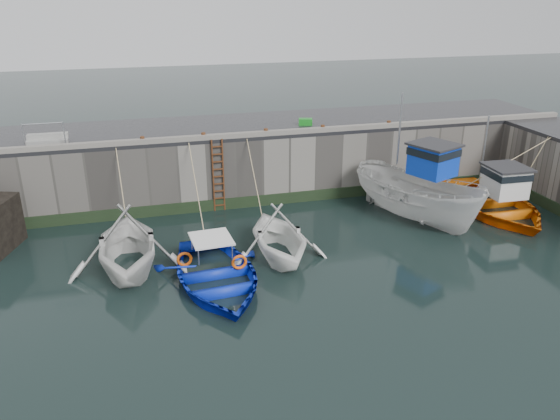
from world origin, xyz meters
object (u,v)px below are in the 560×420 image
object	(u,v)px
boat_near_blacktrim	(279,257)
bollard_b	(203,136)
boat_near_white	(130,269)
boat_near_blue	(216,283)
bollard_a	(142,140)
fish_crate	(305,122)
ladder	(218,176)
bollard_e	(389,124)
bollard_d	(323,128)
boat_far_orange	(494,202)
boat_far_white	(418,196)
bollard_c	(266,132)

from	to	relation	value
boat_near_blacktrim	bollard_b	bearing A→B (deg)	107.24
boat_near_white	boat_near_blue	bearing A→B (deg)	-31.81
boat_near_blacktrim	bollard_a	distance (m)	7.64
fish_crate	bollard_b	size ratio (longest dim) A/B	2.23
ladder	bollard_e	bearing A→B (deg)	2.40
fish_crate	bollard_e	world-z (taller)	fish_crate
bollard_d	bollard_b	bearing A→B (deg)	180.00
boat_near_blue	boat_far_orange	distance (m)	13.04
boat_far_white	bollard_c	xyz separation A→B (m)	(-5.62, 3.50, 2.25)
ladder	bollard_c	bearing A→B (deg)	8.67
boat_far_white	boat_far_orange	distance (m)	3.73
fish_crate	bollard_b	world-z (taller)	fish_crate
boat_near_blacktrim	bollard_d	size ratio (longest dim) A/B	15.45
boat_near_white	fish_crate	xyz separation A→B (m)	(8.35, 6.30, 3.31)
bollard_a	bollard_d	world-z (taller)	same
ladder	boat_far_orange	size ratio (longest dim) A/B	0.49
boat_far_white	bollard_b	size ratio (longest dim) A/B	24.44
bollard_d	bollard_e	xyz separation A→B (m)	(3.20, 0.00, 0.00)
boat_near_white	boat_far_orange	size ratio (longest dim) A/B	0.76
boat_near_blue	bollard_d	bearing A→B (deg)	44.61
boat_far_white	bollard_b	xyz separation A→B (m)	(-8.32, 3.50, 2.25)
bollard_b	boat_far_white	bearing A→B (deg)	-22.84
boat_far_white	bollard_b	bearing A→B (deg)	134.40
boat_far_white	bollard_d	distance (m)	5.15
bollard_c	bollard_e	xyz separation A→B (m)	(5.80, 0.00, 0.00)
boat_far_orange	bollard_a	bearing A→B (deg)	168.62
boat_near_white	bollard_a	world-z (taller)	bollard_a
boat_near_blacktrim	fish_crate	distance (m)	8.12
boat_near_blue	boat_far_white	world-z (taller)	boat_far_white
fish_crate	bollard_e	bearing A→B (deg)	-4.83
boat_near_white	bollard_d	bearing A→B (deg)	30.52
fish_crate	bollard_c	distance (m)	2.63
bollard_a	bollard_c	distance (m)	5.20
boat_far_orange	ladder	bearing A→B (deg)	166.73
boat_near_blacktrim	bollard_c	size ratio (longest dim) A/B	15.45
boat_near_blue	boat_far_white	bearing A→B (deg)	15.83
fish_crate	bollard_d	bearing A→B (deg)	-58.94
fish_crate	bollard_e	size ratio (longest dim) A/B	2.23
fish_crate	ladder	bearing A→B (deg)	-142.54
boat_near_blacktrim	bollard_b	xyz separation A→B (m)	(-1.83, 5.36, 3.30)
ladder	boat_far_white	xyz separation A→B (m)	(7.82, -3.17, -0.55)
boat_far_orange	fish_crate	distance (m)	9.10
ladder	boat_far_orange	xyz separation A→B (m)	(11.50, -3.25, -1.17)
boat_far_orange	fish_crate	size ratio (longest dim) A/B	10.46
bollard_e	fish_crate	bearing A→B (deg)	158.84
boat_near_white	bollard_e	distance (m)	13.30
boat_near_white	bollard_c	xyz separation A→B (m)	(6.11, 4.92, 3.30)
boat_near_white	bollard_b	world-z (taller)	bollard_b
boat_near_white	bollard_c	size ratio (longest dim) A/B	17.65
boat_near_blacktrim	bollard_a	xyz separation A→B (m)	(-4.33, 5.36, 3.30)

